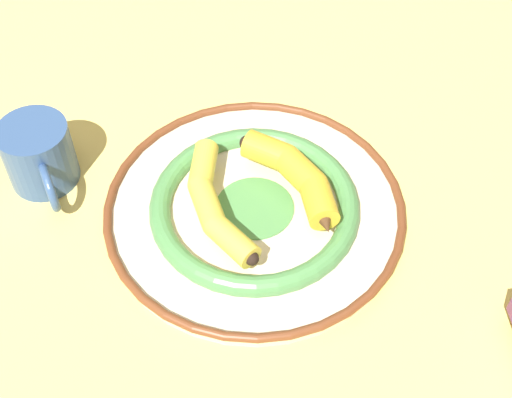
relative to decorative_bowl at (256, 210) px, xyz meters
name	(u,v)px	position (x,y,z in m)	size (l,w,h in m)	color
ground_plane	(249,224)	(0.00, 0.01, -0.02)	(2.80, 2.80, 0.00)	#E5CC6B
decorative_bowl	(256,210)	(0.00, 0.00, 0.00)	(0.38, 0.38, 0.04)	beige
banana_a	(297,176)	(-0.03, -0.05, 0.04)	(0.18, 0.10, 0.04)	gold
banana_b	(213,201)	(0.04, 0.04, 0.03)	(0.17, 0.15, 0.03)	yellow
coffee_mug	(39,155)	(0.27, 0.09, 0.03)	(0.13, 0.10, 0.09)	#335184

